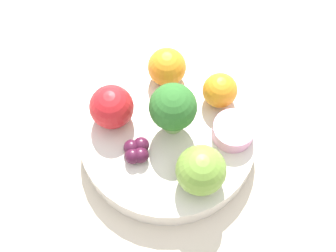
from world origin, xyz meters
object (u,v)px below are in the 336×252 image
(apple_red, at_px, (112,107))
(orange_back, at_px, (220,90))
(small_cup, at_px, (233,131))
(grape_cluster, at_px, (137,151))
(bowl, at_px, (168,136))
(orange_front, at_px, (167,67))
(apple_green, at_px, (201,170))
(broccoli, at_px, (173,108))

(apple_red, distance_m, orange_back, 0.12)
(orange_back, distance_m, small_cup, 0.05)
(apple_red, xyz_separation_m, grape_cluster, (-0.05, 0.02, -0.02))
(bowl, height_order, orange_back, orange_back)
(apple_red, relative_size, orange_front, 1.10)
(apple_red, height_order, grape_cluster, apple_red)
(bowl, xyz_separation_m, small_cup, (-0.06, -0.04, 0.03))
(apple_green, bearing_deg, orange_front, -34.51)
(apple_green, height_order, orange_back, apple_green)
(grape_cluster, bearing_deg, orange_front, -67.68)
(apple_green, xyz_separation_m, small_cup, (0.00, -0.06, -0.02))
(bowl, xyz_separation_m, apple_green, (-0.06, 0.02, 0.04))
(orange_front, height_order, orange_back, orange_front)
(broccoli, bearing_deg, bowl, 93.13)
(apple_green, relative_size, grape_cluster, 1.58)
(broccoli, distance_m, apple_red, 0.07)
(orange_back, height_order, grape_cluster, orange_back)
(apple_red, height_order, orange_back, apple_red)
(broccoli, height_order, grape_cluster, broccoli)
(apple_green, distance_m, grape_cluster, 0.07)
(broccoli, distance_m, orange_back, 0.07)
(orange_front, height_order, grape_cluster, orange_front)
(broccoli, bearing_deg, apple_red, 32.11)
(bowl, bearing_deg, apple_red, 25.76)
(apple_red, relative_size, small_cup, 1.06)
(apple_red, bearing_deg, grape_cluster, 161.85)
(apple_red, xyz_separation_m, orange_back, (-0.08, -0.10, -0.00))
(apple_green, bearing_deg, small_cup, -85.61)
(broccoli, relative_size, orange_back, 1.71)
(small_cup, bearing_deg, broccoli, 29.96)
(apple_red, distance_m, apple_green, 0.12)
(bowl, xyz_separation_m, orange_back, (-0.02, -0.07, 0.04))
(broccoli, relative_size, apple_green, 1.29)
(bowl, distance_m, grape_cluster, 0.05)
(bowl, height_order, grape_cluster, grape_cluster)
(orange_back, bearing_deg, grape_cluster, 77.54)
(broccoli, distance_m, small_cup, 0.07)
(bowl, bearing_deg, grape_cluster, 81.89)
(small_cup, bearing_deg, apple_red, 31.03)
(bowl, height_order, broccoli, broccoli)
(bowl, distance_m, apple_red, 0.08)
(apple_green, height_order, grape_cluster, apple_green)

